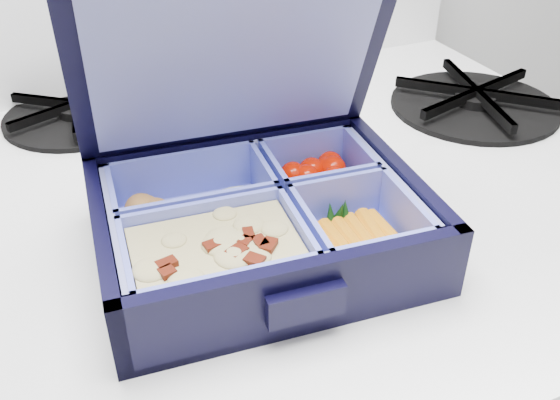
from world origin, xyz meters
name	(u,v)px	position (x,y,z in m)	size (l,w,h in m)	color
bento_box	(260,222)	(-0.18, 1.54, 1.00)	(0.26, 0.20, 0.06)	black
burner_grate	(476,97)	(0.16, 1.70, 0.99)	(0.20, 0.20, 0.03)	black
burner_grate_rear	(77,111)	(-0.28, 1.86, 0.98)	(0.17, 0.17, 0.02)	black
fork	(275,156)	(-0.11, 1.68, 0.98)	(0.03, 0.19, 0.01)	silver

